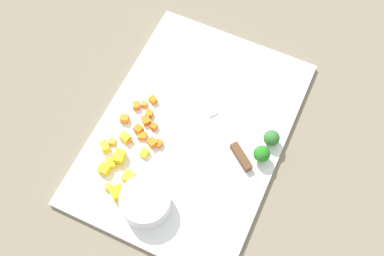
# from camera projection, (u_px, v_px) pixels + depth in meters

# --- Properties ---
(ground_plane) EXTENTS (4.00, 4.00, 0.00)m
(ground_plane) POSITION_uv_depth(u_px,v_px,m) (192.00, 133.00, 0.96)
(ground_plane) COLOR #7A6E5C
(cutting_board) EXTENTS (0.49, 0.35, 0.01)m
(cutting_board) POSITION_uv_depth(u_px,v_px,m) (192.00, 132.00, 0.96)
(cutting_board) COLOR white
(cutting_board) RESTS_ON ground_plane
(prep_bowl) EXTENTS (0.09, 0.09, 0.04)m
(prep_bowl) POSITION_uv_depth(u_px,v_px,m) (145.00, 202.00, 0.87)
(prep_bowl) COLOR white
(prep_bowl) RESTS_ON cutting_board
(chef_knife) EXTENTS (0.19, 0.24, 0.02)m
(chef_knife) POSITION_uv_depth(u_px,v_px,m) (223.00, 129.00, 0.95)
(chef_knife) COLOR silver
(chef_knife) RESTS_ON cutting_board
(carrot_dice_0) EXTENTS (0.02, 0.02, 0.02)m
(carrot_dice_0) POSITION_uv_depth(u_px,v_px,m) (152.00, 143.00, 0.93)
(carrot_dice_0) COLOR orange
(carrot_dice_0) RESTS_ON cutting_board
(carrot_dice_1) EXTENTS (0.02, 0.02, 0.01)m
(carrot_dice_1) POSITION_uv_depth(u_px,v_px,m) (142.00, 136.00, 0.94)
(carrot_dice_1) COLOR orange
(carrot_dice_1) RESTS_ON cutting_board
(carrot_dice_2) EXTENTS (0.02, 0.02, 0.01)m
(carrot_dice_2) POSITION_uv_depth(u_px,v_px,m) (146.00, 120.00, 0.95)
(carrot_dice_2) COLOR orange
(carrot_dice_2) RESTS_ON cutting_board
(carrot_dice_3) EXTENTS (0.01, 0.01, 0.01)m
(carrot_dice_3) POSITION_uv_depth(u_px,v_px,m) (144.00, 104.00, 0.97)
(carrot_dice_3) COLOR orange
(carrot_dice_3) RESTS_ON cutting_board
(carrot_dice_4) EXTENTS (0.01, 0.01, 0.01)m
(carrot_dice_4) POSITION_uv_depth(u_px,v_px,m) (149.00, 114.00, 0.96)
(carrot_dice_4) COLOR orange
(carrot_dice_4) RESTS_ON cutting_board
(carrot_dice_5) EXTENTS (0.02, 0.02, 0.01)m
(carrot_dice_5) POSITION_uv_depth(u_px,v_px,m) (138.00, 129.00, 0.94)
(carrot_dice_5) COLOR orange
(carrot_dice_5) RESTS_ON cutting_board
(carrot_dice_6) EXTENTS (0.02, 0.02, 0.02)m
(carrot_dice_6) POSITION_uv_depth(u_px,v_px,m) (124.00, 119.00, 0.95)
(carrot_dice_6) COLOR orange
(carrot_dice_6) RESTS_ON cutting_board
(carrot_dice_7) EXTENTS (0.02, 0.02, 0.01)m
(carrot_dice_7) POSITION_uv_depth(u_px,v_px,m) (136.00, 106.00, 0.97)
(carrot_dice_7) COLOR orange
(carrot_dice_7) RESTS_ON cutting_board
(carrot_dice_8) EXTENTS (0.02, 0.02, 0.01)m
(carrot_dice_8) POSITION_uv_depth(u_px,v_px,m) (153.00, 100.00, 0.97)
(carrot_dice_8) COLOR orange
(carrot_dice_8) RESTS_ON cutting_board
(carrot_dice_9) EXTENTS (0.02, 0.02, 0.01)m
(carrot_dice_9) POSITION_uv_depth(u_px,v_px,m) (127.00, 139.00, 0.94)
(carrot_dice_9) COLOR orange
(carrot_dice_9) RESTS_ON cutting_board
(carrot_dice_10) EXTENTS (0.01, 0.01, 0.01)m
(carrot_dice_10) POSITION_uv_depth(u_px,v_px,m) (154.00, 127.00, 0.95)
(carrot_dice_10) COLOR orange
(carrot_dice_10) RESTS_ON cutting_board
(carrot_dice_11) EXTENTS (0.02, 0.01, 0.01)m
(carrot_dice_11) POSITION_uv_depth(u_px,v_px,m) (159.00, 143.00, 0.93)
(carrot_dice_11) COLOR orange
(carrot_dice_11) RESTS_ON cutting_board
(pepper_dice_0) EXTENTS (0.02, 0.02, 0.02)m
(pepper_dice_0) POSITION_uv_depth(u_px,v_px,m) (104.00, 169.00, 0.91)
(pepper_dice_0) COLOR yellow
(pepper_dice_0) RESTS_ON cutting_board
(pepper_dice_1) EXTENTS (0.03, 0.02, 0.02)m
(pepper_dice_1) POSITION_uv_depth(u_px,v_px,m) (120.00, 157.00, 0.91)
(pepper_dice_1) COLOR yellow
(pepper_dice_1) RESTS_ON cutting_board
(pepper_dice_2) EXTENTS (0.02, 0.02, 0.02)m
(pepper_dice_2) POSITION_uv_depth(u_px,v_px,m) (125.00, 138.00, 0.94)
(pepper_dice_2) COLOR yellow
(pepper_dice_2) RESTS_ON cutting_board
(pepper_dice_3) EXTENTS (0.01, 0.01, 0.01)m
(pepper_dice_3) POSITION_uv_depth(u_px,v_px,m) (108.00, 187.00, 0.89)
(pepper_dice_3) COLOR yellow
(pepper_dice_3) RESTS_ON cutting_board
(pepper_dice_4) EXTENTS (0.02, 0.02, 0.02)m
(pepper_dice_4) POSITION_uv_depth(u_px,v_px,m) (105.00, 147.00, 0.93)
(pepper_dice_4) COLOR yellow
(pepper_dice_4) RESTS_ON cutting_board
(pepper_dice_5) EXTENTS (0.02, 0.02, 0.01)m
(pepper_dice_5) POSITION_uv_depth(u_px,v_px,m) (112.00, 142.00, 0.94)
(pepper_dice_5) COLOR yellow
(pepper_dice_5) RESTS_ON cutting_board
(pepper_dice_6) EXTENTS (0.02, 0.02, 0.01)m
(pepper_dice_6) POSITION_uv_depth(u_px,v_px,m) (144.00, 153.00, 0.92)
(pepper_dice_6) COLOR yellow
(pepper_dice_6) RESTS_ON cutting_board
(pepper_dice_7) EXTENTS (0.02, 0.02, 0.01)m
(pepper_dice_7) POSITION_uv_depth(u_px,v_px,m) (111.00, 163.00, 0.91)
(pepper_dice_7) COLOR yellow
(pepper_dice_7) RESTS_ON cutting_board
(pepper_dice_8) EXTENTS (0.03, 0.03, 0.02)m
(pepper_dice_8) POSITION_uv_depth(u_px,v_px,m) (117.00, 192.00, 0.88)
(pepper_dice_8) COLOR yellow
(pepper_dice_8) RESTS_ON cutting_board
(pepper_dice_9) EXTENTS (0.02, 0.02, 0.02)m
(pepper_dice_9) POSITION_uv_depth(u_px,v_px,m) (129.00, 177.00, 0.90)
(pepper_dice_9) COLOR yellow
(pepper_dice_9) RESTS_ON cutting_board
(broccoli_floret_0) EXTENTS (0.03, 0.03, 0.03)m
(broccoli_floret_0) POSITION_uv_depth(u_px,v_px,m) (272.00, 138.00, 0.92)
(broccoli_floret_0) COLOR #96B561
(broccoli_floret_0) RESTS_ON cutting_board
(broccoli_floret_1) EXTENTS (0.03, 0.03, 0.04)m
(broccoli_floret_1) POSITION_uv_depth(u_px,v_px,m) (263.00, 152.00, 0.91)
(broccoli_floret_1) COLOR #97C056
(broccoli_floret_1) RESTS_ON cutting_board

